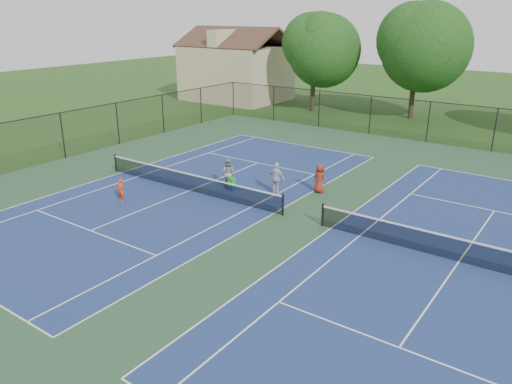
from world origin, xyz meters
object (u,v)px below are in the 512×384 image
Objects in this scene: tree_back_b at (418,42)px; child_player at (121,190)px; bystander_a at (277,178)px; ball_crate at (232,188)px; bystander_c at (320,178)px; ball_hopper at (232,182)px; instructor at (228,173)px; clapboard_house at (236,71)px; tree_back_a at (314,46)px.

tree_back_b is 30.16m from child_player.
bystander_a is 2.57m from ball_crate.
bystander_c is 3.63× the size of ball_hopper.
bystander_a is 1.11× the size of bystander_c.
bystander_a is (2.77, 0.61, 0.04)m from instructor.
instructor is 2.84m from bystander_a.
child_player is at bearing -127.34° from ball_crate.
bystander_a is at bearing -48.49° from clapboard_house.
tree_back_b is 27.83× the size of ball_crate.
bystander_c reaches higher than child_player.
tree_back_b reaches higher than child_player.
instructor is (-1.67, -24.32, -5.77)m from tree_back_b.
clapboard_house is (-19.00, -1.00, -3.50)m from tree_back_b.
clapboard_house is 8.87× the size of child_player.
tree_back_b reaches higher than ball_crate.
child_player is at bearing 41.76° from instructor.
bystander_c is at bearing -44.16° from clapboard_house.
tree_back_b reaches higher than instructor.
bystander_a is at bearing -87.35° from tree_back_b.
child_player is (4.29, -27.19, -5.43)m from tree_back_a.
tree_back_a reaches higher than clapboard_house.
ball_hopper is at bearing -70.95° from tree_back_a.
tree_back_a is at bearing 109.05° from ball_hopper.
child_player is 5.74m from instructor.
ball_crate is (3.51, 4.60, -0.47)m from child_player.
clapboard_house is 6.57× the size of instructor.
clapboard_house is (-10.00, 1.00, -2.95)m from tree_back_a.
ball_crate is 0.35m from ball_hopper.
ball_hopper reaches higher than ball_crate.
clapboard_house reaches higher than instructor.
tree_back_a is 5.86× the size of bystander_c.
tree_back_a is 9.24m from tree_back_b.
instructor is (3.04, 4.87, 0.21)m from child_player.
tree_back_a is 24.06m from instructor.
ball_crate is at bearing -52.96° from clapboard_house.
tree_back_a is 0.85× the size of clapboard_house.
child_player is at bearing 52.86° from bystander_c.
bystander_a reaches higher than child_player.
tree_back_a is 24.49m from bystander_a.
child_player is 5.79m from ball_hopper.
tree_back_b is 8.24× the size of child_player.
ball_hopper is (-2.30, -0.88, -0.37)m from bystander_a.
clapboard_house is 29.66m from ball_hopper.
clapboard_house reaches higher than child_player.
ball_crate is at bearing 41.03° from bystander_c.
bystander_a is at bearing 21.01° from ball_hopper.
bystander_c is (2.79, -22.16, -5.81)m from tree_back_b.
tree_back_a is 24.53m from ball_hopper.
tree_back_a reaches higher than ball_hopper.
bystander_a is 2.30m from bystander_c.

